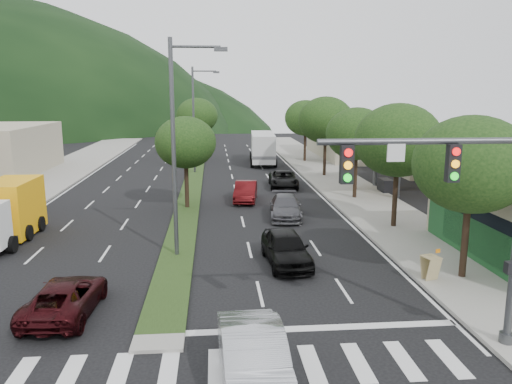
{
  "coord_description": "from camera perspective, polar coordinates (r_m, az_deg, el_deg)",
  "views": [
    {
      "loc": [
        1.79,
        -14.8,
        7.61
      ],
      "look_at": [
        3.98,
        10.49,
        2.56
      ],
      "focal_mm": 35.0,
      "sensor_mm": 36.0,
      "label": 1
    }
  ],
  "objects": [
    {
      "name": "car_queue_b",
      "position": [
        30.94,
        3.39,
        -1.71
      ],
      "size": [
        2.35,
        4.82,
        1.35
      ],
      "primitive_type": "imported",
      "rotation": [
        0.0,
        0.0,
        -0.1
      ],
      "color": "#48474C",
      "rests_on": "ground"
    },
    {
      "name": "gas_canopy",
      "position": [
        40.73,
        20.2,
        6.4
      ],
      "size": [
        12.2,
        8.2,
        5.25
      ],
      "color": "silver",
      "rests_on": "ground"
    },
    {
      "name": "traffic_signal",
      "position": [
        15.4,
        23.22,
        -0.77
      ],
      "size": [
        6.12,
        0.4,
        7.0
      ],
      "color": "#47494C",
      "rests_on": "ground"
    },
    {
      "name": "streetlight_mid",
      "position": [
        47.87,
        -6.91,
        8.75
      ],
      "size": [
        2.6,
        0.25,
        10.0
      ],
      "color": "#47494C",
      "rests_on": "ground"
    },
    {
      "name": "suv_maroon",
      "position": [
        18.93,
        -20.95,
        -11.18
      ],
      "size": [
        2.3,
        4.6,
        1.25
      ],
      "primitive_type": "imported",
      "rotation": [
        0.0,
        0.0,
        3.09
      ],
      "color": "black",
      "rests_on": "ground"
    },
    {
      "name": "a_frame_sign",
      "position": [
        21.62,
        19.31,
        -7.93
      ],
      "size": [
        0.76,
        0.82,
        1.34
      ],
      "rotation": [
        0.0,
        0.0,
        0.29
      ],
      "color": "tan",
      "rests_on": "sidewalk_right"
    },
    {
      "name": "tree_r_e",
      "position": [
        55.81,
        5.67,
        8.42
      ],
      "size": [
        4.6,
        4.6,
        6.71
      ],
      "color": "black",
      "rests_on": "sidewalk_right"
    },
    {
      "name": "crosswalk",
      "position": [
        15.0,
        -11.78,
        -19.47
      ],
      "size": [
        19.0,
        2.2,
        0.01
      ],
      "primitive_type": "cube",
      "color": "silver",
      "rests_on": "ground"
    },
    {
      "name": "box_truck",
      "position": [
        29.16,
        -26.54,
        -2.17
      ],
      "size": [
        2.5,
        6.2,
        3.04
      ],
      "rotation": [
        0.0,
        0.0,
        3.13
      ],
      "color": "white",
      "rests_on": "ground"
    },
    {
      "name": "tree_r_c",
      "position": [
        36.38,
        11.45,
        6.53
      ],
      "size": [
        4.4,
        4.4,
        6.48
      ],
      "color": "black",
      "rests_on": "sidewalk_right"
    },
    {
      "name": "motorhome",
      "position": [
        54.66,
        0.77,
        5.11
      ],
      "size": [
        3.19,
        8.73,
        3.29
      ],
      "rotation": [
        0.0,
        0.0,
        -0.06
      ],
      "color": "silver",
      "rests_on": "ground"
    },
    {
      "name": "sedan_silver",
      "position": [
        13.67,
        -0.23,
        -18.69
      ],
      "size": [
        1.88,
        4.86,
        1.58
      ],
      "primitive_type": "imported",
      "rotation": [
        0.0,
        0.0,
        0.04
      ],
      "color": "#A8ABB0",
      "rests_on": "ground"
    },
    {
      "name": "car_queue_d",
      "position": [
        40.82,
        3.14,
        1.46
      ],
      "size": [
        2.5,
        4.94,
        1.34
      ],
      "primitive_type": "imported",
      "rotation": [
        0.0,
        0.0,
        -0.06
      ],
      "color": "black",
      "rests_on": "ground"
    },
    {
      "name": "tree_r_d",
      "position": [
        46.01,
        7.97,
        8.13
      ],
      "size": [
        5.0,
        5.0,
        7.17
      ],
      "color": "black",
      "rests_on": "sidewalk_right"
    },
    {
      "name": "bldg_right_far",
      "position": [
        61.61,
        11.86,
        6.36
      ],
      "size": [
        10.0,
        16.0,
        5.2
      ],
      "primitive_type": "cube",
      "color": "#B1A78D",
      "rests_on": "ground"
    },
    {
      "name": "sidewalk_right",
      "position": [
        41.9,
        9.96,
        0.73
      ],
      "size": [
        5.0,
        90.0,
        0.15
      ],
      "primitive_type": "cube",
      "color": "gray",
      "rests_on": "ground"
    },
    {
      "name": "car_queue_c",
      "position": [
        35.58,
        -1.19,
        0.07
      ],
      "size": [
        2.02,
        4.43,
        1.41
      ],
      "primitive_type": "imported",
      "rotation": [
        0.0,
        0.0,
        -0.13
      ],
      "color": "#530D10",
      "rests_on": "ground"
    },
    {
      "name": "median",
      "position": [
        43.5,
        -7.22,
        1.18
      ],
      "size": [
        1.6,
        56.0,
        0.12
      ],
      "primitive_type": "cube",
      "color": "#1E3212",
      "rests_on": "ground"
    },
    {
      "name": "tree_r_b",
      "position": [
        28.79,
        15.93,
        5.7
      ],
      "size": [
        4.8,
        4.8,
        6.94
      ],
      "color": "black",
      "rests_on": "sidewalk_right"
    },
    {
      "name": "tree_med_near",
      "position": [
        33.0,
        -8.06,
        5.62
      ],
      "size": [
        4.0,
        4.0,
        6.02
      ],
      "color": "black",
      "rests_on": "median"
    },
    {
      "name": "streetlight_near",
      "position": [
        22.95,
        -8.93,
        6.06
      ],
      "size": [
        2.6,
        0.25,
        10.0
      ],
      "color": "#47494C",
      "rests_on": "ground"
    },
    {
      "name": "car_queue_a",
      "position": [
        22.62,
        3.45,
        -6.38
      ],
      "size": [
        2.1,
        4.59,
        1.52
      ],
      "primitive_type": "imported",
      "rotation": [
        0.0,
        0.0,
        0.07
      ],
      "color": "black",
      "rests_on": "ground"
    },
    {
      "name": "ground",
      "position": [
        16.74,
        -10.96,
        -16.0
      ],
      "size": [
        160.0,
        160.0,
        0.0
      ],
      "primitive_type": "plane",
      "color": "black",
      "rests_on": "ground"
    },
    {
      "name": "sidewalk_left",
      "position": [
        43.12,
        -24.91,
        0.14
      ],
      "size": [
        6.0,
        90.0,
        0.15
      ],
      "primitive_type": "cube",
      "color": "gray",
      "rests_on": "ground"
    },
    {
      "name": "tree_r_a",
      "position": [
        21.57,
        23.39,
        2.9
      ],
      "size": [
        4.6,
        4.6,
        6.63
      ],
      "color": "black",
      "rests_on": "sidewalk_right"
    },
    {
      "name": "tree_med_far",
      "position": [
        58.89,
        -6.75,
        8.65
      ],
      "size": [
        4.8,
        4.8,
        6.94
      ],
      "color": "black",
      "rests_on": "median"
    }
  ]
}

